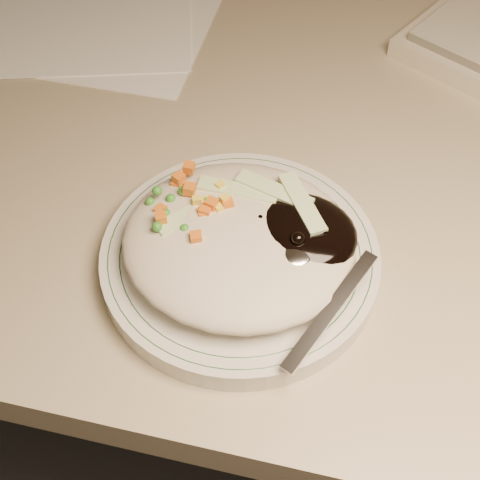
# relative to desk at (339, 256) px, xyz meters

# --- Properties ---
(desk) EXTENTS (1.40, 0.70, 0.74)m
(desk) POSITION_rel_desk_xyz_m (0.00, 0.00, 0.00)
(desk) COLOR tan
(desk) RESTS_ON ground
(plate) EXTENTS (0.24, 0.24, 0.02)m
(plate) POSITION_rel_desk_xyz_m (-0.08, -0.19, 0.21)
(plate) COLOR silver
(plate) RESTS_ON desk
(plate_rim) EXTENTS (0.22, 0.22, 0.00)m
(plate_rim) POSITION_rel_desk_xyz_m (-0.08, -0.19, 0.22)
(plate_rim) COLOR #144723
(plate_rim) RESTS_ON plate
(meal) EXTENTS (0.21, 0.19, 0.05)m
(meal) POSITION_rel_desk_xyz_m (-0.08, -0.19, 0.24)
(meal) COLOR #BDB299
(meal) RESTS_ON plate
(papers) EXTENTS (0.35, 0.29, 0.00)m
(papers) POSITION_rel_desk_xyz_m (-0.36, 0.12, 0.20)
(papers) COLOR white
(papers) RESTS_ON desk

